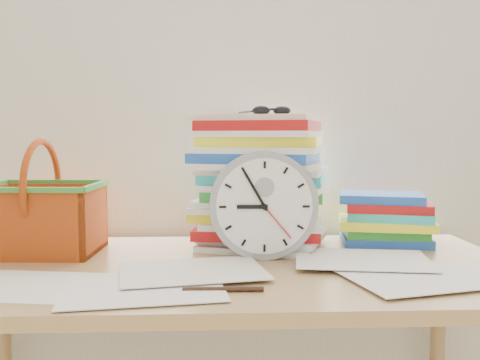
{
  "coord_description": "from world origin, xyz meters",
  "views": [
    {
      "loc": [
        -0.02,
        0.35,
        1.06
      ],
      "look_at": [
        0.03,
        1.6,
        0.95
      ],
      "focal_mm": 40.0,
      "sensor_mm": 36.0,
      "label": 1
    }
  ],
  "objects_px": {
    "basket": "(42,198)",
    "paper_stack": "(261,181)",
    "desk": "(226,295)",
    "book_stack": "(387,219)",
    "clock": "(263,205)"
  },
  "relations": [
    {
      "from": "desk",
      "to": "book_stack",
      "type": "relative_size",
      "value": 5.03
    },
    {
      "from": "paper_stack",
      "to": "book_stack",
      "type": "relative_size",
      "value": 1.29
    },
    {
      "from": "paper_stack",
      "to": "clock",
      "type": "bearing_deg",
      "value": -92.76
    },
    {
      "from": "clock",
      "to": "book_stack",
      "type": "bearing_deg",
      "value": 24.04
    },
    {
      "from": "clock",
      "to": "basket",
      "type": "bearing_deg",
      "value": 171.52
    },
    {
      "from": "basket",
      "to": "paper_stack",
      "type": "bearing_deg",
      "value": 10.34
    },
    {
      "from": "desk",
      "to": "book_stack",
      "type": "bearing_deg",
      "value": 25.94
    },
    {
      "from": "paper_stack",
      "to": "desk",
      "type": "bearing_deg",
      "value": -115.37
    },
    {
      "from": "clock",
      "to": "book_stack",
      "type": "relative_size",
      "value": 0.96
    },
    {
      "from": "basket",
      "to": "clock",
      "type": "bearing_deg",
      "value": -5.01
    },
    {
      "from": "desk",
      "to": "paper_stack",
      "type": "height_order",
      "value": "paper_stack"
    },
    {
      "from": "desk",
      "to": "book_stack",
      "type": "xyz_separation_m",
      "value": [
        0.46,
        0.22,
        0.15
      ]
    },
    {
      "from": "desk",
      "to": "paper_stack",
      "type": "xyz_separation_m",
      "value": [
        0.1,
        0.21,
        0.25
      ]
    },
    {
      "from": "desk",
      "to": "book_stack",
      "type": "distance_m",
      "value": 0.53
    },
    {
      "from": "paper_stack",
      "to": "basket",
      "type": "xyz_separation_m",
      "value": [
        -0.58,
        -0.07,
        -0.03
      ]
    }
  ]
}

